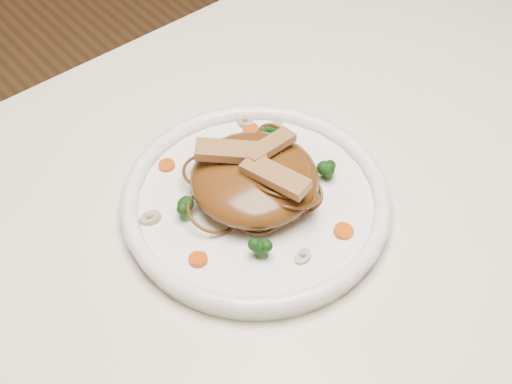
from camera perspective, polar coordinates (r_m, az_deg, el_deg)
table at (r=0.88m, az=2.48°, el=-7.06°), size 1.20×0.80×0.75m
plate at (r=0.81m, az=0.00°, el=-1.03°), size 0.31×0.31×0.02m
noodle_mound at (r=0.79m, az=-0.13°, el=1.10°), size 0.16×0.16×0.05m
chicken_a at (r=0.78m, az=1.08°, el=3.66°), size 0.06×0.02×0.01m
chicken_b at (r=0.78m, az=-1.98°, el=3.23°), size 0.07×0.07×0.01m
chicken_c at (r=0.75m, az=1.53°, el=1.27°), size 0.04×0.08×0.01m
broccoli_0 at (r=0.85m, az=0.89°, el=4.49°), size 0.04×0.04×0.03m
broccoli_1 at (r=0.78m, az=-5.61°, el=-1.23°), size 0.03×0.03×0.03m
broccoli_2 at (r=0.74m, az=0.49°, el=-4.37°), size 0.03×0.03×0.03m
broccoli_3 at (r=0.82m, az=5.73°, el=1.87°), size 0.03×0.03×0.03m
carrot_0 at (r=0.88m, az=-0.42°, el=5.03°), size 0.02×0.02×0.00m
carrot_1 at (r=0.75m, az=-4.60°, el=-5.31°), size 0.03×0.03×0.00m
carrot_2 at (r=0.85m, az=3.21°, el=3.18°), size 0.02×0.02×0.00m
carrot_3 at (r=0.84m, az=-7.08°, el=2.12°), size 0.03×0.03×0.00m
carrot_4 at (r=0.78m, az=6.94°, el=-3.08°), size 0.03×0.03×0.00m
mushroom_0 at (r=0.75m, az=3.72°, el=-5.11°), size 0.02×0.02×0.01m
mushroom_1 at (r=0.88m, az=1.65°, el=4.98°), size 0.03×0.03×0.01m
mushroom_2 at (r=0.79m, az=-8.36°, el=-2.05°), size 0.03×0.03×0.01m
mushroom_3 at (r=0.89m, az=-0.86°, el=5.55°), size 0.03×0.03×0.01m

